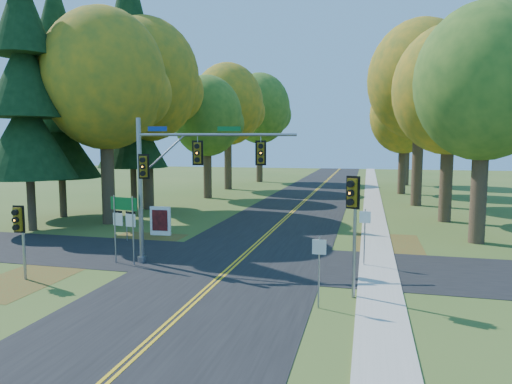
% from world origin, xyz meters
% --- Properties ---
extents(ground, '(160.00, 160.00, 0.00)m').
position_xyz_m(ground, '(0.00, 0.00, 0.00)').
color(ground, '#36521D').
rests_on(ground, ground).
extents(road_main, '(8.00, 160.00, 0.02)m').
position_xyz_m(road_main, '(0.00, 0.00, 0.01)').
color(road_main, black).
rests_on(road_main, ground).
extents(road_cross, '(60.00, 6.00, 0.02)m').
position_xyz_m(road_cross, '(0.00, 2.00, 0.01)').
color(road_cross, black).
rests_on(road_cross, ground).
extents(centerline_left, '(0.10, 160.00, 0.01)m').
position_xyz_m(centerline_left, '(-0.10, 0.00, 0.03)').
color(centerline_left, gold).
rests_on(centerline_left, road_main).
extents(centerline_right, '(0.10, 160.00, 0.01)m').
position_xyz_m(centerline_right, '(0.10, 0.00, 0.03)').
color(centerline_right, gold).
rests_on(centerline_right, road_main).
extents(sidewalk_east, '(1.60, 160.00, 0.06)m').
position_xyz_m(sidewalk_east, '(6.20, 0.00, 0.03)').
color(sidewalk_east, '#9E998E').
rests_on(sidewalk_east, ground).
extents(leaf_patch_w_near, '(4.00, 6.00, 0.00)m').
position_xyz_m(leaf_patch_w_near, '(-6.50, 4.00, 0.01)').
color(leaf_patch_w_near, brown).
rests_on(leaf_patch_w_near, ground).
extents(leaf_patch_e, '(3.50, 8.00, 0.00)m').
position_xyz_m(leaf_patch_e, '(6.80, 6.00, 0.01)').
color(leaf_patch_e, brown).
rests_on(leaf_patch_e, ground).
extents(leaf_patch_w_far, '(3.00, 5.00, 0.00)m').
position_xyz_m(leaf_patch_w_far, '(-7.50, -3.00, 0.01)').
color(leaf_patch_w_far, brown).
rests_on(leaf_patch_w_far, ground).
extents(tree_w_a, '(8.00, 8.00, 14.15)m').
position_xyz_m(tree_w_a, '(-11.13, 9.38, 9.49)').
color(tree_w_a, '#38281C').
rests_on(tree_w_a, ground).
extents(tree_e_a, '(7.20, 7.20, 12.73)m').
position_xyz_m(tree_e_a, '(11.57, 8.77, 8.53)').
color(tree_e_a, '#38281C').
rests_on(tree_e_a, ground).
extents(tree_w_b, '(8.60, 8.60, 15.38)m').
position_xyz_m(tree_w_b, '(-11.72, 16.29, 10.37)').
color(tree_w_b, '#38281C').
rests_on(tree_w_b, ground).
extents(tree_e_b, '(7.60, 7.60, 13.33)m').
position_xyz_m(tree_e_b, '(10.97, 15.58, 8.90)').
color(tree_e_b, '#38281C').
rests_on(tree_e_b, ground).
extents(tree_w_c, '(6.80, 6.80, 11.91)m').
position_xyz_m(tree_w_c, '(-9.54, 24.47, 7.94)').
color(tree_w_c, '#38281C').
rests_on(tree_w_c, ground).
extents(tree_e_c, '(8.80, 8.80, 15.79)m').
position_xyz_m(tree_e_c, '(9.88, 23.69, 10.66)').
color(tree_e_c, '#38281C').
rests_on(tree_e_c, ground).
extents(tree_w_d, '(8.20, 8.20, 14.56)m').
position_xyz_m(tree_w_d, '(-10.13, 33.18, 9.78)').
color(tree_w_d, '#38281C').
rests_on(tree_w_d, ground).
extents(tree_e_d, '(7.00, 7.00, 12.32)m').
position_xyz_m(tree_e_d, '(9.26, 32.87, 8.24)').
color(tree_e_d, '#38281C').
rests_on(tree_e_d, ground).
extents(tree_w_e, '(8.40, 8.40, 14.97)m').
position_xyz_m(tree_w_e, '(-8.92, 44.09, 10.07)').
color(tree_w_e, '#38281C').
rests_on(tree_w_e, ground).
extents(tree_e_e, '(7.80, 7.80, 13.74)m').
position_xyz_m(tree_e_e, '(10.47, 43.58, 9.19)').
color(tree_e_e, '#38281C').
rests_on(tree_e_e, ground).
extents(pine_a, '(5.60, 5.60, 19.48)m').
position_xyz_m(pine_a, '(-14.50, 6.00, 9.18)').
color(pine_a, '#38281C').
rests_on(pine_a, ground).
extents(pine_b, '(5.60, 5.60, 17.31)m').
position_xyz_m(pine_b, '(-16.00, 11.00, 8.16)').
color(pine_b, '#38281C').
rests_on(pine_b, ground).
extents(pine_c, '(5.60, 5.60, 20.56)m').
position_xyz_m(pine_c, '(-13.00, 16.00, 9.69)').
color(pine_c, '#38281C').
rests_on(pine_c, ground).
extents(traffic_mast, '(7.02, 1.98, 6.51)m').
position_xyz_m(traffic_mast, '(-2.47, 0.96, 4.18)').
color(traffic_mast, gray).
rests_on(traffic_mast, ground).
extents(east_signal_pole, '(0.47, 0.57, 4.30)m').
position_xyz_m(east_signal_pole, '(5.21, -2.11, 3.26)').
color(east_signal_pole, gray).
rests_on(east_signal_pole, ground).
extents(ped_signal_pole, '(0.47, 0.55, 3.00)m').
position_xyz_m(ped_signal_pole, '(-7.45, -3.05, 2.23)').
color(ped_signal_pole, gray).
rests_on(ped_signal_pole, ground).
extents(route_sign_cluster, '(1.42, 0.32, 3.09)m').
position_xyz_m(route_sign_cluster, '(-4.80, 0.17, 2.18)').
color(route_sign_cluster, gray).
rests_on(route_sign_cluster, ground).
extents(info_kiosk, '(1.23, 0.25, 1.70)m').
position_xyz_m(info_kiosk, '(-6.08, 6.46, 0.85)').
color(info_kiosk, white).
rests_on(info_kiosk, ground).
extents(reg_sign_e_north, '(0.48, 0.08, 2.53)m').
position_xyz_m(reg_sign_e_north, '(5.60, 2.41, 1.73)').
color(reg_sign_e_north, gray).
rests_on(reg_sign_e_north, ground).
extents(reg_sign_e_south, '(0.45, 0.07, 2.38)m').
position_xyz_m(reg_sign_e_south, '(4.20, -3.28, 1.63)').
color(reg_sign_e_south, gray).
rests_on(reg_sign_e_south, ground).
extents(reg_sign_w, '(0.46, 0.15, 2.44)m').
position_xyz_m(reg_sign_w, '(-7.19, 4.54, 1.67)').
color(reg_sign_w, gray).
rests_on(reg_sign_w, ground).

